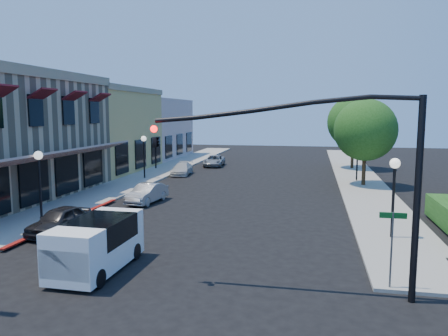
% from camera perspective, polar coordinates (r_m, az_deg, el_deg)
% --- Properties ---
extents(ground, '(120.00, 120.00, 0.00)m').
position_cam_1_polar(ground, '(13.76, -11.54, -16.51)').
color(ground, black).
rests_on(ground, ground).
extents(sidewalk_left, '(3.50, 50.00, 0.12)m').
position_cam_1_polar(sidewalk_left, '(41.30, -8.07, -0.32)').
color(sidewalk_left, '#99968B').
rests_on(sidewalk_left, ground).
extents(sidewalk_right, '(3.50, 50.00, 0.12)m').
position_cam_1_polar(sidewalk_right, '(39.10, 16.87, -1.00)').
color(sidewalk_right, '#99968B').
rests_on(sidewalk_right, ground).
extents(curb_red_strip, '(0.25, 10.00, 0.06)m').
position_cam_1_polar(curb_red_strip, '(23.56, -19.46, -6.64)').
color(curb_red_strip, maroon).
rests_on(curb_red_strip, ground).
extents(yellow_stucco_building, '(10.00, 12.00, 7.60)m').
position_cam_1_polar(yellow_stucco_building, '(42.83, -17.18, 4.72)').
color(yellow_stucco_building, tan).
rests_on(yellow_stucco_building, ground).
extents(pink_stucco_building, '(10.00, 12.00, 7.00)m').
position_cam_1_polar(pink_stucco_building, '(53.67, -11.01, 5.06)').
color(pink_stucco_building, beige).
rests_on(pink_stucco_building, ground).
extents(street_tree_a, '(4.56, 4.56, 6.48)m').
position_cam_1_polar(street_tree_a, '(33.77, 17.99, 4.74)').
color(street_tree_a, '#392816').
rests_on(street_tree_a, ground).
extents(street_tree_b, '(4.94, 4.94, 7.02)m').
position_cam_1_polar(street_tree_b, '(43.71, 16.57, 5.77)').
color(street_tree_b, '#392816').
rests_on(street_tree_b, ground).
extents(signal_mast_arm, '(8.01, 0.39, 6.00)m').
position_cam_1_polar(signal_mast_arm, '(13.13, 15.00, 0.80)').
color(signal_mast_arm, black).
rests_on(signal_mast_arm, ground).
extents(street_name_sign, '(0.80, 0.06, 2.50)m').
position_cam_1_polar(street_name_sign, '(14.47, 21.09, -8.51)').
color(street_name_sign, '#595B5E').
rests_on(street_name_sign, ground).
extents(lamppost_left_near, '(0.44, 0.44, 3.57)m').
position_cam_1_polar(lamppost_left_near, '(23.94, -23.02, 0.07)').
color(lamppost_left_near, black).
rests_on(lamppost_left_near, ground).
extents(lamppost_left_far, '(0.44, 0.44, 3.57)m').
position_cam_1_polar(lamppost_left_far, '(36.28, -10.42, 2.83)').
color(lamppost_left_far, black).
rests_on(lamppost_left_far, ground).
extents(lamppost_right_near, '(0.44, 0.44, 3.57)m').
position_cam_1_polar(lamppost_right_near, '(20.03, 21.35, -1.17)').
color(lamppost_right_near, black).
rests_on(lamppost_right_near, ground).
extents(lamppost_right_far, '(0.44, 0.44, 3.57)m').
position_cam_1_polar(lamppost_right_far, '(35.81, 17.07, 2.56)').
color(lamppost_right_far, black).
rests_on(lamppost_right_far, ground).
extents(white_van, '(1.87, 4.10, 1.80)m').
position_cam_1_polar(white_van, '(15.98, -16.36, -9.26)').
color(white_van, white).
rests_on(white_van, ground).
extents(parked_car_a, '(1.75, 3.68, 1.21)m').
position_cam_1_polar(parked_car_a, '(21.41, -20.67, -6.42)').
color(parked_car_a, black).
rests_on(parked_car_a, ground).
extents(parked_car_b, '(1.65, 3.67, 1.17)m').
position_cam_1_polar(parked_car_b, '(27.06, -10.02, -3.28)').
color(parked_car_b, '#A4A7A9').
rests_on(parked_car_b, ground).
extents(parked_car_c, '(1.76, 3.74, 1.05)m').
position_cam_1_polar(parked_car_c, '(38.55, -5.51, -0.13)').
color(parked_car_c, beige).
rests_on(parked_car_c, ground).
extents(parked_car_d, '(2.11, 4.11, 1.11)m').
position_cam_1_polar(parked_car_d, '(44.52, -1.30, 0.95)').
color(parked_car_d, '#9A9C9F').
rests_on(parked_car_d, ground).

